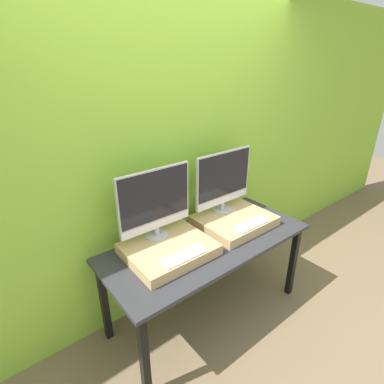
# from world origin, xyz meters

# --- Properties ---
(ground_plane) EXTENTS (12.00, 12.00, 0.00)m
(ground_plane) POSITION_xyz_m (0.00, 0.00, 0.00)
(ground_plane) COLOR #756047
(wall_back) EXTENTS (8.00, 0.04, 2.60)m
(wall_back) POSITION_xyz_m (0.00, 0.79, 1.30)
(wall_back) COLOR #8CC638
(wall_back) RESTS_ON ground_plane
(workbench) EXTENTS (1.66, 0.72, 0.74)m
(workbench) POSITION_xyz_m (0.00, 0.36, 0.67)
(workbench) COLOR #2D2D33
(workbench) RESTS_ON ground_plane
(wooden_riser_left) EXTENTS (0.60, 0.50, 0.08)m
(wooden_riser_left) POSITION_xyz_m (-0.34, 0.41, 0.78)
(wooden_riser_left) COLOR tan
(wooden_riser_left) RESTS_ON workbench
(monitor_left) EXTENTS (0.58, 0.18, 0.53)m
(monitor_left) POSITION_xyz_m (-0.34, 0.56, 1.10)
(monitor_left) COLOR #B2B2B7
(monitor_left) RESTS_ON wooden_riser_left
(keyboard_left) EXTENTS (0.33, 0.11, 0.01)m
(keyboard_left) POSITION_xyz_m (-0.34, 0.22, 0.83)
(keyboard_left) COLOR silver
(keyboard_left) RESTS_ON wooden_riser_left
(wooden_riser_right) EXTENTS (0.60, 0.50, 0.08)m
(wooden_riser_right) POSITION_xyz_m (0.34, 0.41, 0.78)
(wooden_riser_right) COLOR tan
(wooden_riser_right) RESTS_ON workbench
(monitor_right) EXTENTS (0.58, 0.18, 0.53)m
(monitor_right) POSITION_xyz_m (0.34, 0.56, 1.10)
(monitor_right) COLOR #B2B2B7
(monitor_right) RESTS_ON wooden_riser_right
(keyboard_right) EXTENTS (0.33, 0.11, 0.01)m
(keyboard_right) POSITION_xyz_m (0.34, 0.22, 0.83)
(keyboard_right) COLOR silver
(keyboard_right) RESTS_ON wooden_riser_right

